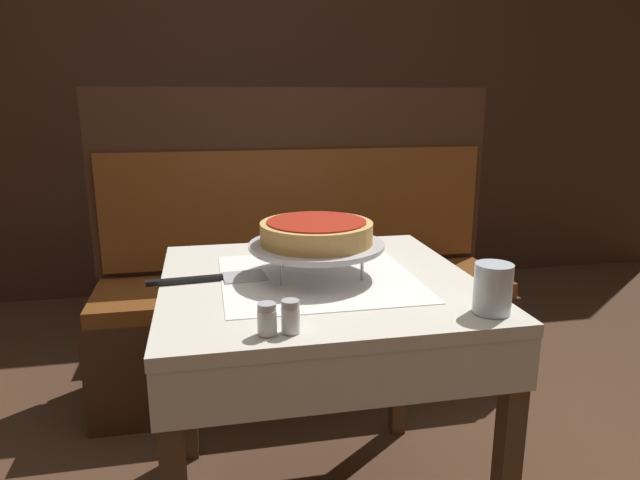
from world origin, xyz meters
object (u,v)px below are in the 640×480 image
pepper_shaker (291,316)px  water_glass_near (493,288)px  condiment_caddy (230,176)px  dining_table_rear (229,205)px  salt_shaker (267,319)px  booth_bench (303,303)px  deep_dish_pizza (318,232)px  pizza_server (214,278)px  pizza_pan_stand (318,246)px  dining_table_front (318,312)px

pepper_shaker → water_glass_near: bearing=2.5°
pepper_shaker → condiment_caddy: bearing=90.6°
dining_table_rear → condiment_caddy: condiment_caddy is taller
salt_shaker → pepper_shaker: size_ratio=0.96×
booth_bench → deep_dish_pizza: bearing=-97.0°
pizza_server → pepper_shaker: (0.15, -0.37, 0.03)m
pizza_server → condiment_caddy: size_ratio=1.89×
dining_table_rear → booth_bench: bearing=-72.8°
deep_dish_pizza → water_glass_near: deep_dish_pizza is taller
pepper_shaker → pizza_pan_stand: bearing=70.3°
dining_table_rear → condiment_caddy: size_ratio=4.55×
salt_shaker → pizza_pan_stand: bearing=63.9°
deep_dish_pizza → pepper_shaker: size_ratio=4.35×
booth_bench → pizza_server: size_ratio=5.40×
dining_table_front → deep_dish_pizza: 0.22m
salt_shaker → pepper_shaker: pepper_shaker is taller
deep_dish_pizza → salt_shaker: bearing=-116.1°
water_glass_near → pepper_shaker: size_ratio=1.63×
pizza_server → condiment_caddy: (0.12, 1.61, 0.04)m
dining_table_front → pizza_pan_stand: pizza_pan_stand is taller
water_glass_near → pizza_pan_stand: bearing=133.9°
condiment_caddy → dining_table_rear: bearing=144.6°
dining_table_rear → pizza_pan_stand: pizza_pan_stand is taller
deep_dish_pizza → salt_shaker: size_ratio=4.55×
water_glass_near → deep_dish_pizza: bearing=133.9°
salt_shaker → condiment_caddy: bearing=89.2°
dining_table_rear → pizza_server: bearing=-93.9°
pizza_server → pepper_shaker: size_ratio=4.57×
water_glass_near → salt_shaker: (-0.50, -0.02, -0.02)m
pepper_shaker → deep_dish_pizza: bearing=70.3°
booth_bench → water_glass_near: bearing=-78.8°
dining_table_front → water_glass_near: (0.33, -0.32, 0.15)m
dining_table_front → salt_shaker: bearing=-116.7°
booth_bench → condiment_caddy: bearing=106.6°
booth_bench → salt_shaker: 1.26m
dining_table_front → booth_bench: 0.87m
dining_table_front → deep_dish_pizza: (0.00, 0.02, 0.22)m
salt_shaker → pizza_server: bearing=104.7°
pizza_pan_stand → dining_table_front: bearing=-101.7°
deep_dish_pizza → pizza_server: size_ratio=0.95×
pizza_server → pepper_shaker: pepper_shaker is taller
deep_dish_pizza → pizza_pan_stand: bearing=180.0°
dining_table_front → water_glass_near: size_ratio=7.33×
booth_bench → condiment_caddy: size_ratio=10.23×
dining_table_rear → pepper_shaker: size_ratio=10.99×
dining_table_front → dining_table_rear: 1.66m
dining_table_rear → water_glass_near: (0.49, -1.97, 0.16)m
pizza_pan_stand → pizza_server: pizza_pan_stand is taller
pizza_pan_stand → pepper_shaker: (-0.13, -0.36, -0.05)m
deep_dish_pizza → condiment_caddy: (-0.15, 1.63, -0.07)m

